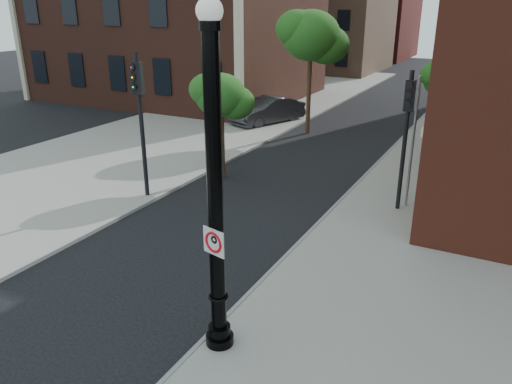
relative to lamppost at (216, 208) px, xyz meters
The scene contains 15 objects.
ground 4.05m from the lamppost, 168.39° to the left, with size 120.00×120.00×0.00m, color black.
sidewalk_right 11.53m from the lamppost, 71.16° to the left, with size 8.00×60.00×0.12m, color gray.
sidewalk_left 21.96m from the lamppost, 121.69° to the left, with size 10.00×50.00×0.12m, color gray.
curb_edge 10.96m from the lamppost, 92.01° to the left, with size 0.10×60.00×0.14m, color gray.
bg_building_tan_a 46.86m from the lamppost, 107.95° to the left, with size 12.00×12.00×12.00m, color #8B644C.
bg_building_red 60.27m from the lamppost, 103.85° to the left, with size 12.00×12.00×10.00m, color maroon.
lamppost is the anchor object (origin of this frame).
no_parking_sign 0.65m from the lamppost, 75.89° to the right, with size 0.53×0.16×0.54m.
parked_car 20.78m from the lamppost, 113.69° to the left, with size 1.65×4.73×1.56m, color #2E2E33.
traffic_signal_left 9.20m from the lamppost, 138.72° to the left, with size 0.41×0.46×5.27m.
traffic_signal_right 9.24m from the lamppost, 79.86° to the left, with size 0.32×0.40×4.84m.
utility_pole 9.75m from the lamppost, 79.21° to the left, with size 0.09×0.09×4.62m, color #999999.
street_tree_a 10.88m from the lamppost, 120.84° to the left, with size 2.37×2.14×4.28m.
street_tree_b 18.75m from the lamppost, 106.42° to the left, with size 3.60×3.25×6.48m.
street_tree_c 17.58m from the lamppost, 84.67° to the left, with size 2.38×2.15×4.29m.
Camera 1 is at (7.14, -7.82, 6.87)m, focal length 35.00 mm.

